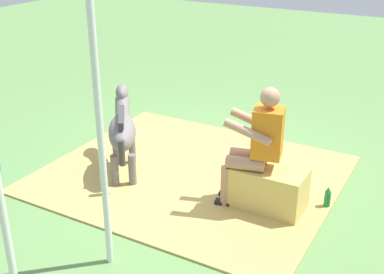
{
  "coord_description": "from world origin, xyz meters",
  "views": [
    {
      "loc": [
        -2.63,
        4.81,
        2.87
      ],
      "look_at": [
        -0.03,
        0.19,
        0.55
      ],
      "focal_mm": 46.79,
      "sensor_mm": 36.0,
      "label": 1
    }
  ],
  "objects": [
    {
      "name": "person_seated",
      "position": [
        -0.9,
        0.39,
        0.75
      ],
      "size": [
        0.71,
        0.51,
        1.35
      ],
      "color": "tan",
      "rests_on": "ground"
    },
    {
      "name": "hay_bale",
      "position": [
        -1.06,
        0.36,
        0.24
      ],
      "size": [
        0.77,
        0.45,
        0.47
      ],
      "primitive_type": "cube",
      "color": "tan",
      "rests_on": "ground"
    },
    {
      "name": "tent_pole_left",
      "position": [
        -0.15,
        1.92,
        1.17
      ],
      "size": [
        0.06,
        0.06,
        2.34
      ],
      "primitive_type": "cylinder",
      "color": "silver",
      "rests_on": "ground"
    },
    {
      "name": "soda_bottle",
      "position": [
        -1.62,
        0.05,
        0.12
      ],
      "size": [
        0.07,
        0.07,
        0.26
      ],
      "color": "#197233",
      "rests_on": "ground"
    },
    {
      "name": "ground_plane",
      "position": [
        0.0,
        0.0,
        0.0
      ],
      "size": [
        24.0,
        24.0,
        0.0
      ],
      "primitive_type": "plane",
      "color": "#608C4C"
    },
    {
      "name": "hay_patch",
      "position": [
        0.02,
        0.1,
        0.01
      ],
      "size": [
        3.39,
        2.93,
        0.02
      ],
      "primitive_type": "cube",
      "color": "tan",
      "rests_on": "ground"
    },
    {
      "name": "pony_standing",
      "position": [
        0.79,
        0.43,
        0.56
      ],
      "size": [
        0.93,
        1.16,
        0.93
      ],
      "color": "slate",
      "rests_on": "ground"
    }
  ]
}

